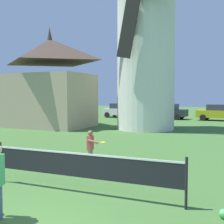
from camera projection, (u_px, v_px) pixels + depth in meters
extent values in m
cylinder|color=silver|center=(146.00, 58.00, 19.73)|extent=(4.01, 4.01, 10.09)
cylinder|color=black|center=(1.00, 162.00, 7.63)|extent=(0.06, 0.06, 1.10)
cylinder|color=black|center=(186.00, 183.00, 5.78)|extent=(0.06, 0.06, 1.10)
cube|color=black|center=(81.00, 166.00, 6.70)|extent=(4.90, 0.01, 0.55)
cube|color=white|center=(81.00, 154.00, 6.68)|extent=(4.90, 0.02, 0.04)
cylinder|color=#9E937F|center=(91.00, 157.00, 9.52)|extent=(0.11, 0.11, 0.54)
cylinder|color=#9E937F|center=(90.00, 158.00, 9.39)|extent=(0.11, 0.11, 0.54)
cube|color=#DB4C4C|center=(90.00, 143.00, 9.42)|extent=(0.15, 0.27, 0.48)
sphere|color=#89664C|center=(90.00, 133.00, 9.41)|extent=(0.18, 0.18, 0.18)
cylinder|color=#89664C|center=(92.00, 142.00, 9.58)|extent=(0.08, 0.08, 0.36)
cylinder|color=#89664C|center=(93.00, 142.00, 9.22)|extent=(0.37, 0.09, 0.14)
cylinder|color=yellow|center=(97.00, 142.00, 9.17)|extent=(0.22, 0.03, 0.04)
ellipsoid|color=yellow|center=(103.00, 142.00, 9.09)|extent=(0.19, 0.25, 0.03)
sphere|color=#4CB259|center=(224.00, 214.00, 5.37)|extent=(0.18, 0.18, 0.18)
cube|color=red|center=(79.00, 111.00, 33.02)|extent=(3.97, 2.02, 0.70)
cube|color=#2D333D|center=(79.00, 105.00, 32.99)|extent=(2.27, 1.67, 0.56)
cylinder|color=black|center=(92.00, 113.00, 33.21)|extent=(0.61, 0.23, 0.60)
cylinder|color=black|center=(84.00, 114.00, 31.69)|extent=(0.61, 0.23, 0.60)
cylinder|color=black|center=(74.00, 113.00, 34.39)|extent=(0.61, 0.23, 0.60)
cylinder|color=black|center=(65.00, 114.00, 32.87)|extent=(0.61, 0.23, 0.60)
cube|color=silver|center=(122.00, 112.00, 30.77)|extent=(4.17, 2.24, 0.70)
cube|color=#2D333D|center=(122.00, 106.00, 30.73)|extent=(2.41, 1.79, 0.56)
cylinder|color=black|center=(136.00, 115.00, 30.85)|extent=(0.62, 0.26, 0.60)
cylinder|color=black|center=(129.00, 116.00, 29.38)|extent=(0.62, 0.26, 0.60)
cylinder|color=black|center=(115.00, 114.00, 32.20)|extent=(0.62, 0.26, 0.60)
cylinder|color=black|center=(107.00, 115.00, 30.73)|extent=(0.62, 0.26, 0.60)
cube|color=#1E232D|center=(165.00, 113.00, 29.13)|extent=(4.62, 2.43, 0.70)
cube|color=#2D333D|center=(165.00, 106.00, 29.10)|extent=(2.68, 1.90, 0.56)
cylinder|color=black|center=(182.00, 116.00, 29.08)|extent=(0.62, 0.28, 0.60)
cylinder|color=black|center=(176.00, 117.00, 27.64)|extent=(0.62, 0.28, 0.60)
cylinder|color=black|center=(155.00, 115.00, 30.66)|extent=(0.62, 0.28, 0.60)
cylinder|color=black|center=(149.00, 116.00, 29.22)|extent=(0.62, 0.28, 0.60)
cube|color=#999919|center=(221.00, 114.00, 26.70)|extent=(4.61, 2.35, 0.70)
cube|color=#2D333D|center=(221.00, 107.00, 26.66)|extent=(2.67, 1.85, 0.56)
cylinder|color=black|center=(207.00, 117.00, 28.21)|extent=(0.62, 0.27, 0.60)
cylinder|color=black|center=(203.00, 118.00, 26.76)|extent=(0.62, 0.27, 0.60)
cube|color=tan|center=(50.00, 101.00, 21.51)|extent=(6.18, 4.65, 4.00)
pyramid|color=#423328|center=(50.00, 51.00, 21.30)|extent=(6.49, 4.89, 1.80)
cone|color=#423328|center=(50.00, 39.00, 21.25)|extent=(0.70, 0.70, 1.80)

